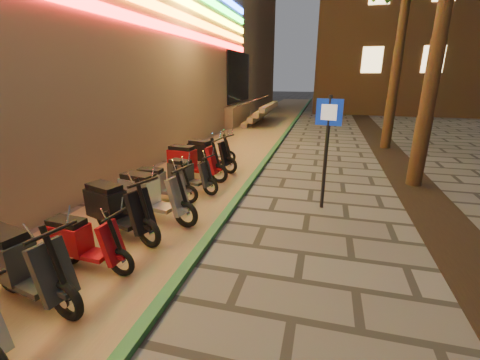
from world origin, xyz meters
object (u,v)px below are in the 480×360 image
(scooter_6, at_px, (81,242))
(scooter_13, at_px, (209,151))
(scooter_8, at_px, (150,195))
(scooter_9, at_px, (160,183))
(scooter_10, at_px, (188,174))
(scooter_7, at_px, (116,208))
(scooter_11, at_px, (191,161))
(pedestrian_sign, at_px, (327,137))
(scooter_12, at_px, (207,154))
(scooter_5, at_px, (20,264))

(scooter_6, height_order, scooter_13, scooter_6)
(scooter_8, height_order, scooter_9, scooter_8)
(scooter_10, bearing_deg, scooter_7, -81.76)
(scooter_9, relative_size, scooter_11, 0.82)
(scooter_6, relative_size, scooter_10, 1.00)
(scooter_9, relative_size, scooter_13, 1.02)
(pedestrian_sign, height_order, scooter_8, pedestrian_sign)
(scooter_9, distance_m, scooter_13, 3.66)
(scooter_6, bearing_deg, scooter_8, 89.44)
(scooter_9, xyz_separation_m, scooter_11, (0.05, 1.78, 0.10))
(pedestrian_sign, height_order, scooter_13, pedestrian_sign)
(scooter_6, height_order, scooter_11, scooter_11)
(scooter_10, relative_size, scooter_12, 0.86)
(scooter_7, xyz_separation_m, scooter_12, (0.11, 4.64, -0.02))
(scooter_5, relative_size, scooter_7, 1.01)
(scooter_5, xyz_separation_m, scooter_6, (0.23, 0.86, -0.09))
(scooter_5, height_order, scooter_10, scooter_5)
(scooter_7, relative_size, scooter_11, 0.97)
(scooter_11, relative_size, scooter_12, 1.05)
(pedestrian_sign, relative_size, scooter_13, 1.72)
(scooter_11, bearing_deg, scooter_6, -82.75)
(scooter_5, bearing_deg, pedestrian_sign, 60.21)
(scooter_5, bearing_deg, scooter_8, 94.21)
(pedestrian_sign, xyz_separation_m, scooter_11, (-3.77, 1.16, -1.09))
(scooter_7, height_order, scooter_11, scooter_11)
(pedestrian_sign, xyz_separation_m, scooter_12, (-3.67, 2.23, -1.12))
(pedestrian_sign, height_order, scooter_9, pedestrian_sign)
(pedestrian_sign, xyz_separation_m, scooter_13, (-3.91, 3.05, -1.20))
(pedestrian_sign, distance_m, scooter_12, 4.43)
(scooter_9, distance_m, scooter_12, 2.85)
(scooter_12, bearing_deg, scooter_13, 120.25)
(scooter_9, bearing_deg, scooter_13, 88.43)
(pedestrian_sign, relative_size, scooter_7, 1.42)
(scooter_5, bearing_deg, scooter_10, 96.95)
(scooter_7, relative_size, scooter_13, 1.21)
(scooter_6, distance_m, scooter_13, 6.57)
(scooter_8, height_order, scooter_13, scooter_8)
(scooter_10, distance_m, scooter_12, 1.97)
(scooter_7, bearing_deg, scooter_9, 108.89)
(scooter_7, bearing_deg, scooter_8, 88.55)
(scooter_6, distance_m, scooter_12, 5.75)
(pedestrian_sign, bearing_deg, scooter_9, -159.15)
(scooter_13, bearing_deg, scooter_10, -93.91)
(scooter_13, bearing_deg, scooter_5, -102.20)
(scooter_7, distance_m, scooter_10, 2.69)
(scooter_5, height_order, scooter_13, scooter_5)
(scooter_12, bearing_deg, scooter_11, -81.27)
(scooter_6, relative_size, scooter_9, 1.00)
(scooter_6, relative_size, scooter_7, 0.84)
(scooter_8, height_order, scooter_10, scooter_8)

